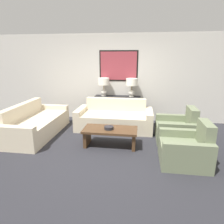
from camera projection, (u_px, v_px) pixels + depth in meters
ground_plane at (106, 150)px, 4.37m from camera, size 20.00×20.00×0.00m
back_wall at (119, 78)px, 6.23m from camera, size 8.48×0.12×2.65m
console_table at (117, 109)px, 6.23m from camera, size 1.40×0.38×0.80m
table_lamp_left at (104, 84)px, 6.08m from camera, size 0.34×0.34×0.55m
table_lamp_right at (132, 84)px, 5.96m from camera, size 0.34×0.34×0.55m
couch_by_back_wall at (114, 119)px, 5.62m from camera, size 2.09×0.95×0.81m
couch_by_side at (36, 124)px, 5.18m from camera, size 0.95×2.09×0.81m
coffee_table at (110, 133)px, 4.51m from camera, size 1.21×0.57×0.41m
decorative_bowl at (109, 128)px, 4.44m from camera, size 0.21×0.21×0.07m
armchair_near_back_wall at (177, 130)px, 4.80m from camera, size 0.88×0.85×0.83m
armchair_near_camera at (186, 149)px, 3.79m from camera, size 0.88×0.85×0.83m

